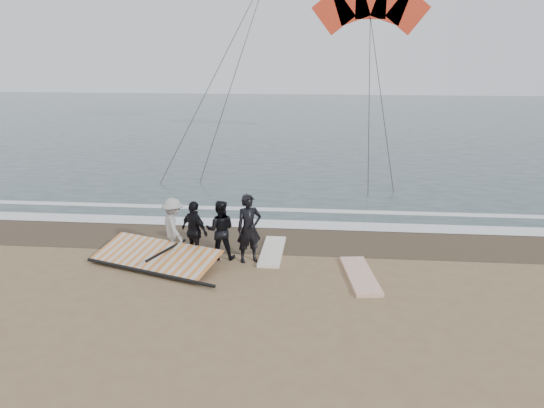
{
  "coord_description": "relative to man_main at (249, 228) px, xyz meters",
  "views": [
    {
      "loc": [
        1.36,
        -11.42,
        5.86
      ],
      "look_at": [
        -0.0,
        3.0,
        1.6
      ],
      "focal_mm": 35.0,
      "sensor_mm": 36.0,
      "label": 1
    }
  ],
  "objects": [
    {
      "name": "ground",
      "position": [
        0.61,
        -2.58,
        -0.99
      ],
      "size": [
        120.0,
        120.0,
        0.0
      ],
      "primitive_type": "plane",
      "color": "#8C704C",
      "rests_on": "ground"
    },
    {
      "name": "foam_far",
      "position": [
        0.61,
        5.02,
        -0.96
      ],
      "size": [
        120.0,
        0.45,
        0.01
      ],
      "primitive_type": "cube",
      "color": "white",
      "rests_on": "sea"
    },
    {
      "name": "trio_cluster",
      "position": [
        -1.62,
        0.13,
        -0.12
      ],
      "size": [
        2.42,
        1.42,
        1.75
      ],
      "color": "black",
      "rests_on": "ground"
    },
    {
      "name": "sea",
      "position": [
        0.61,
        30.42,
        -0.98
      ],
      "size": [
        120.0,
        54.0,
        0.02
      ],
      "primitive_type": "cube",
      "color": "#233838",
      "rests_on": "ground"
    },
    {
      "name": "kite_red",
      "position": [
        4.64,
        19.52,
        6.94
      ],
      "size": [
        7.82,
        6.2,
        14.4
      ],
      "color": "red",
      "rests_on": "ground"
    },
    {
      "name": "board_white",
      "position": [
        3.09,
        -0.84,
        -0.94
      ],
      "size": [
        1.02,
        2.52,
        0.1
      ],
      "primitive_type": "cube",
      "rotation": [
        0.0,
        0.0,
        0.14
      ],
      "color": "white",
      "rests_on": "ground"
    },
    {
      "name": "man_main",
      "position": [
        0.0,
        0.0,
        0.0
      ],
      "size": [
        0.85,
        0.73,
        1.98
      ],
      "primitive_type": "imported",
      "rotation": [
        0.0,
        0.0,
        0.44
      ],
      "color": "black",
      "rests_on": "ground"
    },
    {
      "name": "foam_near",
      "position": [
        0.61,
        3.32,
        -0.96
      ],
      "size": [
        120.0,
        0.9,
        0.01
      ],
      "primitive_type": "cube",
      "color": "white",
      "rests_on": "sea"
    },
    {
      "name": "wet_sand",
      "position": [
        0.61,
        1.92,
        -0.98
      ],
      "size": [
        120.0,
        2.8,
        0.01
      ],
      "primitive_type": "cube",
      "color": "#4C3D2B",
      "rests_on": "ground"
    },
    {
      "name": "sail_rig",
      "position": [
        -2.63,
        -0.37,
        -0.79
      ],
      "size": [
        3.95,
        2.82,
        0.49
      ],
      "color": "black",
      "rests_on": "ground"
    },
    {
      "name": "board_cream",
      "position": [
        0.6,
        0.7,
        -0.94
      ],
      "size": [
        0.65,
        2.36,
        0.1
      ],
      "primitive_type": "cube",
      "rotation": [
        0.0,
        0.0,
        -0.01
      ],
      "color": "white",
      "rests_on": "ground"
    }
  ]
}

